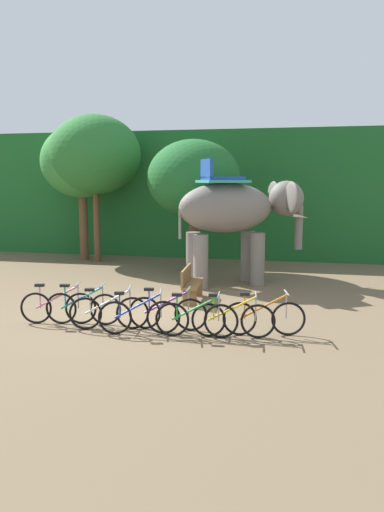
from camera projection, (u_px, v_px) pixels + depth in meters
ground_plane at (130, 314)px, 12.42m from camera, size 80.00×80.00×0.00m
foliage_hedge at (218, 193)px, 23.62m from camera, size 36.00×6.00×5.14m
tree_right at (82, 162)px, 20.21m from camera, size 3.16×3.16×5.30m
tree_center_left at (95, 155)px, 19.76m from camera, size 3.50×3.50×5.64m
tree_left at (194, 179)px, 17.88m from camera, size 3.22×3.22×4.56m
elephant at (236, 212)px, 15.67m from camera, size 4.08×3.17×3.78m
bike_pink at (58, 307)px, 11.51m from camera, size 1.68×0.55×0.92m
bike_teal at (83, 308)px, 11.45m from camera, size 1.70×0.52×0.92m
bike_white at (109, 312)px, 11.07m from camera, size 1.67×0.62×0.92m
bike_blue at (139, 316)px, 10.73m from camera, size 1.67×0.61×0.92m
bike_purple at (167, 312)px, 11.04m from camera, size 1.71×0.52×0.92m
bike_green at (196, 319)px, 10.52m from camera, size 1.71×0.52×0.92m
bike_yellow at (233, 319)px, 10.50m from camera, size 1.70×0.52×0.92m
bike_orange at (264, 317)px, 10.64m from camera, size 1.68×0.56×0.92m
wooden_bench at (190, 283)px, 13.74m from camera, size 0.54×1.53×0.89m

